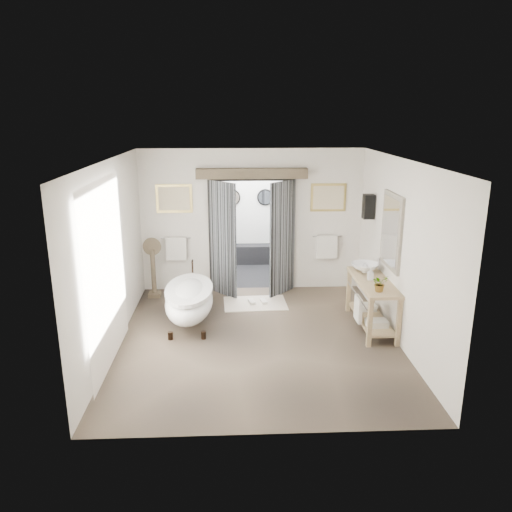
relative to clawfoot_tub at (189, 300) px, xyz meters
name	(u,v)px	position (x,y,z in m)	size (l,w,h in m)	color
ground_plane	(258,339)	(1.16, -0.72, -0.44)	(5.00, 5.00, 0.00)	brown
room_shell	(256,231)	(1.12, -0.83, 1.42)	(4.52, 5.02, 2.91)	beige
shower_room	(249,230)	(1.16, 3.28, 0.47)	(2.22, 2.01, 2.51)	black
back_wall_dressing	(252,217)	(1.16, 1.60, 1.13)	(3.82, 0.71, 2.52)	black
clawfoot_tub	(189,300)	(0.00, 0.00, 0.00)	(0.82, 1.84, 0.90)	black
vanity	(371,300)	(3.11, -0.32, 0.07)	(0.57, 1.60, 0.85)	tan
pedestal_mirror	(153,272)	(-0.82, 1.36, 0.09)	(0.36, 0.23, 1.22)	brown
rug	(255,303)	(1.18, 0.87, -0.43)	(1.20, 0.80, 0.01)	beige
slippers	(258,301)	(1.23, 0.89, -0.40)	(0.38, 0.27, 0.05)	silver
basin	(365,268)	(3.10, 0.14, 0.50)	(0.49, 0.49, 0.17)	white
plant	(380,283)	(3.08, -0.84, 0.55)	(0.25, 0.21, 0.27)	gray
soap_bottle_a	(371,274)	(3.09, -0.27, 0.51)	(0.09, 0.09, 0.21)	gray
soap_bottle_b	(365,266)	(3.14, 0.27, 0.49)	(0.12, 0.12, 0.15)	gray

